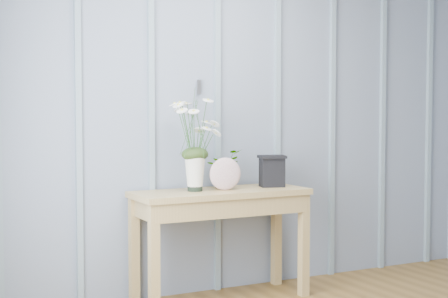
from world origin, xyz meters
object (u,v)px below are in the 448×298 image
sideboard (221,207)px  carved_box (272,171)px  daisy_vase (195,131)px  felt_disc_vessel (225,174)px

sideboard → carved_box: 0.47m
daisy_vase → felt_disc_vessel: 0.36m
sideboard → felt_disc_vessel: (0.02, -0.02, 0.22)m
daisy_vase → felt_disc_vessel: bearing=-11.0°
sideboard → daisy_vase: daisy_vase is taller
felt_disc_vessel → carved_box: (0.39, 0.03, 0.00)m
sideboard → felt_disc_vessel: felt_disc_vessel is taller
sideboard → carved_box: bearing=0.7°
sideboard → daisy_vase: size_ratio=1.88×
sideboard → carved_box: (0.41, 0.00, 0.23)m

